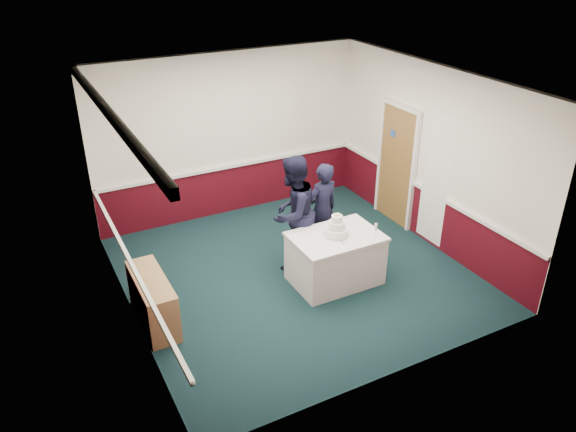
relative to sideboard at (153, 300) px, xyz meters
name	(u,v)px	position (x,y,z in m)	size (l,w,h in m)	color
ground	(296,273)	(2.28, 0.17, -0.35)	(5.00, 5.00, 0.00)	#132E2F
room_shell	(282,142)	(2.36, 0.78, 1.62)	(5.00, 5.00, 3.00)	white
sideboard	(153,300)	(0.00, 0.00, 0.00)	(0.41, 1.20, 0.70)	#AC7D53
cake_table	(335,258)	(2.71, -0.28, 0.05)	(1.32, 0.92, 0.79)	white
wedding_cake	(336,229)	(2.71, -0.28, 0.55)	(0.35, 0.35, 0.36)	white
cake_knife	(342,242)	(2.68, -0.48, 0.44)	(0.01, 0.22, 0.01)	silver
champagne_flute	(376,228)	(3.21, -0.56, 0.58)	(0.05, 0.05, 0.21)	silver
person_man	(293,213)	(2.36, 0.44, 0.57)	(0.90, 0.70, 1.84)	black
person_woman	(322,210)	(2.95, 0.53, 0.44)	(0.58, 0.38, 1.59)	black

